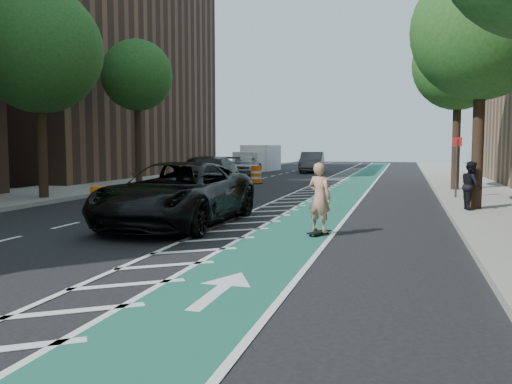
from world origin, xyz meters
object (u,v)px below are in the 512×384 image
(skateboarder, at_px, (319,197))
(barrel_a, at_px, (99,201))
(suv_near, at_px, (178,194))
(suv_far, at_px, (206,177))

(skateboarder, distance_m, barrel_a, 7.79)
(skateboarder, distance_m, suv_near, 4.09)
(suv_far, relative_size, barrel_a, 6.65)
(suv_far, bearing_deg, skateboarder, -60.56)
(skateboarder, xyz_separation_m, suv_near, (-4.02, 0.75, -0.08))
(suv_near, xyz_separation_m, barrel_a, (-3.41, 1.55, -0.45))
(skateboarder, xyz_separation_m, barrel_a, (-7.43, 2.30, -0.52))
(suv_near, height_order, barrel_a, suv_near)
(suv_far, bearing_deg, barrel_a, -108.70)
(skateboarder, bearing_deg, barrel_a, 7.29)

